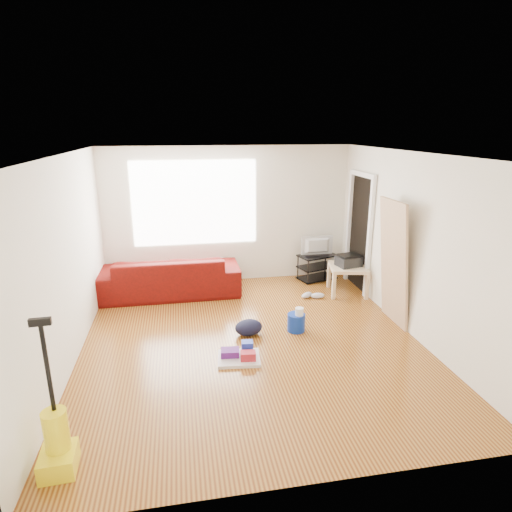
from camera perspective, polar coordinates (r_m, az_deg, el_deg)
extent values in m
cube|color=#642B0E|center=(5.97, -0.61, -11.27)|extent=(4.50, 5.00, 0.01)
cube|color=white|center=(5.27, -0.69, 13.44)|extent=(4.50, 5.00, 0.01)
cube|color=white|center=(7.90, -3.70, 5.42)|extent=(4.50, 0.01, 2.50)
cube|color=white|center=(3.23, 6.98, -12.27)|extent=(4.50, 0.01, 2.50)
cube|color=white|center=(5.59, -24.02, -0.90)|extent=(0.01, 5.00, 2.50)
cube|color=white|center=(6.26, 20.12, 1.33)|extent=(0.01, 5.00, 2.50)
cube|color=white|center=(7.79, -8.14, 6.99)|extent=(2.20, 0.01, 1.50)
cube|color=white|center=(7.37, 14.87, 2.04)|extent=(0.06, 0.08, 2.00)
cube|color=white|center=(8.17, 12.25, 3.66)|extent=(0.06, 0.08, 2.00)
cube|color=white|center=(7.59, 14.04, 10.53)|extent=(0.06, 0.98, 0.08)
cube|color=black|center=(7.78, 13.72, 2.90)|extent=(0.01, 0.86, 1.98)
imported|color=black|center=(7.68, -11.23, -4.97)|extent=(2.38, 0.93, 0.70)
cube|color=black|center=(8.31, 8.08, -2.87)|extent=(0.79, 0.60, 0.03)
cube|color=black|center=(8.24, 8.14, -1.42)|extent=(0.79, 0.60, 0.03)
cube|color=black|center=(8.17, 8.20, 0.06)|extent=(0.79, 0.60, 0.03)
cylinder|color=black|center=(7.93, 6.96, -2.17)|extent=(0.02, 0.02, 0.49)
cylinder|color=black|center=(8.20, 5.60, -1.48)|extent=(0.02, 0.02, 0.49)
cylinder|color=black|center=(8.30, 10.64, -1.47)|extent=(0.02, 0.02, 0.49)
cylinder|color=black|center=(8.56, 9.22, -0.83)|extent=(0.02, 0.02, 0.49)
imported|color=black|center=(8.12, 8.26, 1.33)|extent=(0.61, 0.08, 0.35)
cube|color=beige|center=(7.58, 12.19, -1.49)|extent=(0.72, 0.72, 0.06)
cube|color=beige|center=(7.35, 10.33, -4.04)|extent=(0.06, 0.06, 0.45)
cube|color=beige|center=(7.87, 9.70, -2.59)|extent=(0.06, 0.06, 0.45)
cube|color=beige|center=(7.46, 14.58, -4.01)|extent=(0.06, 0.06, 0.45)
cube|color=beige|center=(7.97, 13.69, -2.58)|extent=(0.06, 0.06, 0.45)
cube|color=black|center=(7.54, 12.25, -0.69)|extent=(0.45, 0.38, 0.17)
cube|color=black|center=(7.51, 12.29, 0.06)|extent=(0.40, 0.33, 0.04)
cylinder|color=navy|center=(6.28, 5.35, -9.85)|extent=(0.32, 0.32, 0.26)
cylinder|color=white|center=(6.17, 5.76, -8.47)|extent=(0.12, 0.12, 0.11)
cube|color=silver|center=(5.54, -2.30, -13.47)|extent=(0.56, 0.47, 0.04)
cube|color=#A81D2A|center=(5.44, -1.06, -13.15)|extent=(0.20, 0.14, 0.10)
cube|color=#481368|center=(5.54, -3.48, -12.73)|extent=(0.25, 0.19, 0.08)
cube|color=#1D32AF|center=(5.60, -1.17, -12.00)|extent=(0.16, 0.14, 0.15)
ellipsoid|color=black|center=(6.15, -0.99, -10.40)|extent=(0.45, 0.39, 0.22)
ellipsoid|color=silver|center=(7.40, 6.79, -5.21)|extent=(0.26, 0.21, 0.10)
ellipsoid|color=silver|center=(7.40, 8.22, -5.25)|extent=(0.24, 0.12, 0.10)
cube|color=yellow|center=(4.37, -24.80, -23.57)|extent=(0.31, 0.35, 0.19)
cylinder|color=yellow|center=(4.24, -25.11, -20.27)|extent=(0.21, 0.21, 0.36)
cylinder|color=black|center=(3.96, -26.04, -13.37)|extent=(0.04, 0.04, 0.77)
cube|color=black|center=(3.78, -26.86, -7.84)|extent=(0.17, 0.05, 0.06)
cube|color=tan|center=(6.81, 17.19, -8.35)|extent=(0.23, 0.74, 1.85)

